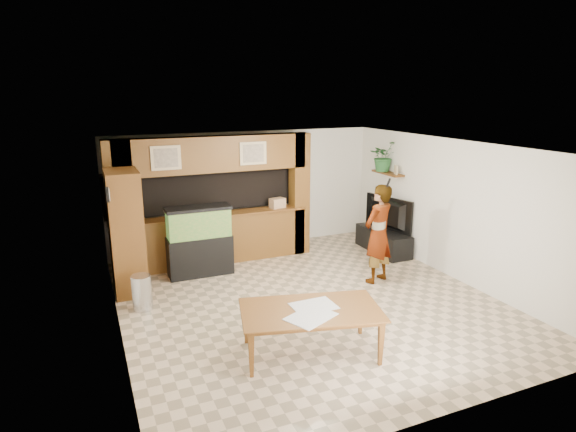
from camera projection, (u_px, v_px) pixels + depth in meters
name	position (u px, v px, depth m)	size (l,w,h in m)	color
floor	(308.00, 301.00, 8.12)	(6.50, 6.50, 0.00)	tan
ceiling	(310.00, 147.00, 7.47)	(6.50, 6.50, 0.00)	white
wall_back	(245.00, 190.00, 10.68)	(6.00, 6.00, 0.00)	white
wall_left	(114.00, 251.00, 6.64)	(6.50, 6.50, 0.00)	white
wall_right	(454.00, 210.00, 8.94)	(6.50, 6.50, 0.00)	white
partition	(211.00, 199.00, 9.77)	(4.20, 0.99, 2.60)	brown
wall_clock	(108.00, 195.00, 7.39)	(0.05, 0.25, 0.25)	black
wall_shelf	(388.00, 173.00, 10.52)	(0.25, 0.90, 0.04)	brown
pantry_cabinet	(126.00, 233.00, 8.29)	(0.54, 0.88, 2.16)	brown
trash_can	(142.00, 293.00, 7.76)	(0.32, 0.32, 0.58)	#B2B2B7
aquarium	(200.00, 242.00, 9.16)	(1.22, 0.46, 1.35)	black
tv_stand	(383.00, 241.00, 10.59)	(0.53, 1.46, 0.49)	black
television	(385.00, 214.00, 10.43)	(1.27, 0.17, 0.73)	black
photo_frame	(396.00, 170.00, 10.23)	(0.03, 0.14, 0.19)	#C9B186
potted_plant	(383.00, 156.00, 10.56)	(0.60, 0.52, 0.67)	#245B2B
person	(378.00, 234.00, 8.76)	(0.67, 0.44, 1.84)	tan
microphone	(388.00, 183.00, 8.40)	(0.04, 0.04, 0.17)	black
dining_table	(311.00, 333.00, 6.40)	(1.85, 1.03, 0.65)	brown
newspaper_a	(314.00, 306.00, 6.44)	(0.58, 0.42, 0.01)	silver
newspaper_b	(311.00, 317.00, 6.14)	(0.61, 0.44, 0.01)	silver
counter_box	(277.00, 203.00, 10.18)	(0.31, 0.20, 0.20)	tan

